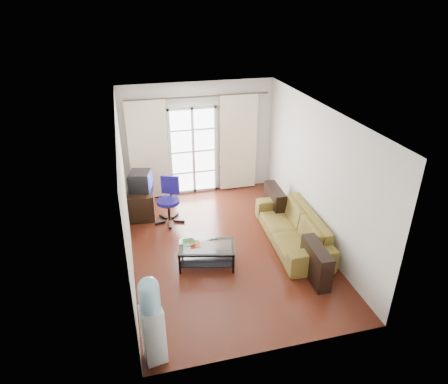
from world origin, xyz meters
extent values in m
plane|color=#512013|center=(0.00, 0.00, 0.00)|extent=(5.20, 5.20, 0.00)
plane|color=white|center=(0.00, 0.00, 2.70)|extent=(5.20, 5.20, 0.00)
cube|color=silver|center=(0.00, 2.60, 1.35)|extent=(3.60, 0.02, 2.70)
cube|color=silver|center=(0.00, -2.60, 1.35)|extent=(3.60, 0.02, 2.70)
cube|color=silver|center=(-1.80, 0.00, 1.35)|extent=(0.02, 5.20, 2.70)
cube|color=silver|center=(1.80, 0.00, 1.35)|extent=(0.02, 5.20, 2.70)
cube|color=white|center=(-0.15, 2.56, 1.07)|extent=(1.01, 0.02, 2.04)
cube|color=white|center=(-0.15, 2.54, 1.07)|extent=(1.16, 0.06, 2.15)
cylinder|color=#4C3F2D|center=(0.00, 2.50, 2.38)|extent=(3.30, 0.04, 0.04)
cube|color=#F9F2C8|center=(-1.20, 2.48, 1.20)|extent=(0.90, 0.07, 2.35)
cube|color=#F9F2C8|center=(0.95, 2.48, 1.20)|extent=(0.90, 0.07, 2.35)
cube|color=#959598|center=(0.80, 2.50, 0.33)|extent=(0.64, 0.12, 0.64)
imported|color=brown|center=(1.31, -0.16, 0.33)|extent=(2.34, 1.10, 0.66)
cube|color=silver|center=(-0.48, -0.46, 0.40)|extent=(1.11, 0.79, 0.01)
cube|color=black|center=(-0.48, -0.46, 0.12)|extent=(1.03, 0.71, 0.01)
cube|color=black|center=(-1.00, -0.60, 0.20)|extent=(0.05, 0.05, 0.40)
cube|color=black|center=(-0.08, -0.81, 0.20)|extent=(0.05, 0.05, 0.40)
cube|color=black|center=(-0.88, -0.10, 0.20)|extent=(0.05, 0.05, 0.40)
cube|color=black|center=(0.04, -0.31, 0.20)|extent=(0.05, 0.05, 0.40)
imported|color=#347E2E|center=(-0.78, -0.33, 0.44)|extent=(0.33, 0.33, 0.06)
imported|color=#B51624|center=(-0.77, -0.36, 0.42)|extent=(0.22, 0.27, 0.02)
cube|color=black|center=(-0.31, -0.28, 0.42)|extent=(0.16, 0.06, 0.02)
cube|color=black|center=(-1.49, 1.71, 0.30)|extent=(0.64, 0.88, 0.61)
cube|color=black|center=(-1.47, 1.72, 0.82)|extent=(0.52, 0.55, 0.42)
cube|color=#0C19E5|center=(-1.26, 1.67, 0.82)|extent=(0.11, 0.36, 0.31)
cube|color=black|center=(-1.65, 1.77, 0.82)|extent=(0.20, 0.33, 0.28)
cylinder|color=black|center=(-0.95, 1.25, 0.25)|extent=(0.05, 0.05, 0.50)
cylinder|color=navy|center=(-0.95, 1.25, 0.49)|extent=(0.48, 0.48, 0.08)
cube|color=navy|center=(-0.87, 1.45, 0.78)|extent=(0.38, 0.20, 0.41)
cube|color=silver|center=(-1.60, -2.33, 0.44)|extent=(0.32, 0.32, 0.88)
cylinder|color=#9ED3F5|center=(-1.60, -2.33, 1.06)|extent=(0.27, 0.27, 0.35)
sphere|color=#9ED3F5|center=(-1.60, -2.33, 1.23)|extent=(0.27, 0.27, 0.27)
cube|color=black|center=(-1.46, -2.31, 0.74)|extent=(0.05, 0.12, 0.09)
camera|label=1|loc=(-1.65, -6.29, 4.50)|focal=32.00mm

